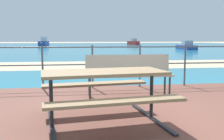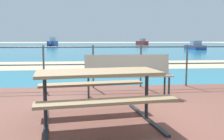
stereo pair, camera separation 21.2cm
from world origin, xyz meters
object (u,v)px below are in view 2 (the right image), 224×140
picnic_table (98,83)px  park_bench (128,71)px  boat_mid (142,42)px  boat_near (53,43)px  boat_far (195,47)px

picnic_table → park_bench: (0.69, 1.67, -0.04)m
picnic_table → boat_mid: 55.26m
park_bench → boat_near: bearing=99.9°
park_bench → boat_far: 27.50m
park_bench → boat_far: bearing=64.3°
picnic_table → boat_mid: (12.42, 53.85, -0.11)m
park_bench → boat_near: boat_near is taller
park_bench → boat_mid: bearing=78.0°
boat_far → boat_mid: bearing=1.7°
park_bench → boat_far: boat_far is taller
boat_near → park_bench: bearing=11.8°
picnic_table → boat_mid: size_ratio=0.36×
boat_mid → boat_far: bearing=168.1°
picnic_table → boat_near: 46.58m
boat_near → boat_mid: boat_near is taller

